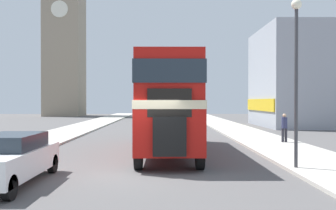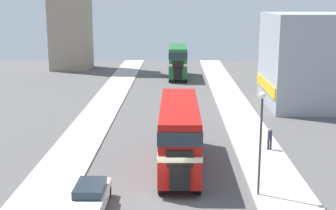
{
  "view_description": "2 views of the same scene",
  "coord_description": "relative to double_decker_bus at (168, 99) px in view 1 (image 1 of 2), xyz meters",
  "views": [
    {
      "loc": [
        0.75,
        -12.29,
        2.43
      ],
      "look_at": [
        0.91,
        5.47,
        2.25
      ],
      "focal_mm": 40.0,
      "sensor_mm": 36.0,
      "label": 1
    },
    {
      "loc": [
        0.67,
        -23.94,
        10.82
      ],
      "look_at": [
        0.0,
        16.3,
        1.72
      ],
      "focal_mm": 50.0,
      "sensor_mm": 36.0,
      "label": 2
    }
  ],
  "objects": [
    {
      "name": "ground_plane",
      "position": [
        -0.91,
        -5.45,
        -2.54
      ],
      "size": [
        120.0,
        120.0,
        0.0
      ],
      "primitive_type": "plane",
      "color": "#565454"
    },
    {
      "name": "double_decker_bus",
      "position": [
        0.0,
        0.0,
        0.0
      ],
      "size": [
        2.49,
        10.99,
        4.25
      ],
      "color": "#B2140F",
      "rests_on": "ground_plane"
    },
    {
      "name": "bus_distant",
      "position": [
        0.05,
        35.81,
        0.12
      ],
      "size": [
        2.47,
        9.38,
        4.48
      ],
      "color": "#1E602D",
      "rests_on": "ground_plane"
    },
    {
      "name": "car_parked_near",
      "position": [
        -4.69,
        -6.82,
        -1.78
      ],
      "size": [
        1.66,
        4.41,
        1.46
      ],
      "color": "white",
      "rests_on": "ground_plane"
    },
    {
      "name": "pedestrian_walking",
      "position": [
        6.62,
        3.31,
        -1.51
      ],
      "size": [
        0.33,
        0.33,
        1.61
      ],
      "color": "#282833",
      "rests_on": "sidewalk_right"
    },
    {
      "name": "street_lamp",
      "position": [
        4.42,
        -4.77,
        1.42
      ],
      "size": [
        0.36,
        0.36,
        5.86
      ],
      "color": "#38383D",
      "rests_on": "sidewalk_right"
    },
    {
      "name": "church_tower",
      "position": [
        -16.74,
        44.45,
        14.29
      ],
      "size": [
        6.22,
        6.22,
        32.9
      ],
      "color": "gray",
      "rests_on": "ground_plane"
    }
  ]
}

